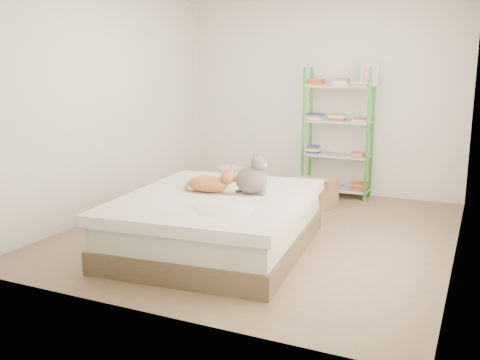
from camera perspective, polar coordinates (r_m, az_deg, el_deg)
The scene contains 7 objects.
room at distance 5.42m, azimuth 2.40°, elevation 7.74°, with size 3.81×4.21×2.61m.
bed at distance 5.07m, azimuth -2.45°, elevation -4.50°, with size 1.83×2.20×0.52m.
orange_cat at distance 5.12m, azimuth -3.47°, elevation -0.20°, with size 0.49×0.26×0.20m, color #CD8A3F, non-canonical shape.
grey_cat at distance 5.02m, azimuth 1.20°, elevation 0.59°, with size 0.27×0.33×0.37m, color #6B6159, non-canonical shape.
shelf_unit at distance 7.15m, azimuth 10.45°, elevation 5.07°, with size 0.91×0.36×1.74m.
cardboard_box at distance 6.72m, azimuth 8.04°, elevation -1.32°, with size 0.51×0.49×0.38m.
white_bin at distance 7.42m, azimuth -1.05°, elevation 0.10°, with size 0.36×0.34×0.34m.
Camera 1 is at (2.06, -5.00, 1.70)m, focal length 40.00 mm.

